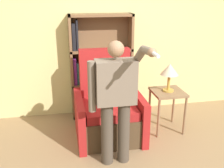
# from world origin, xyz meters

# --- Properties ---
(wall_back) EXTENTS (8.00, 0.06, 2.80)m
(wall_back) POSITION_xyz_m (0.00, 2.03, 1.40)
(wall_back) COLOR #DBCC84
(wall_back) RESTS_ON ground_plane
(bookcase) EXTENTS (1.04, 0.28, 1.75)m
(bookcase) POSITION_xyz_m (-0.30, 1.87, 0.85)
(bookcase) COLOR brown
(bookcase) RESTS_ON ground_plane
(armchair) EXTENTS (0.96, 0.90, 1.27)m
(armchair) POSITION_xyz_m (-0.24, 1.13, 0.38)
(armchair) COLOR #4C3823
(armchair) RESTS_ON ground_plane
(person_standing) EXTENTS (0.62, 0.78, 1.58)m
(person_standing) POSITION_xyz_m (-0.27, 0.43, 0.90)
(person_standing) COLOR #473D33
(person_standing) RESTS_ON ground_plane
(side_table) EXTENTS (0.47, 0.47, 0.65)m
(side_table) POSITION_xyz_m (0.69, 1.11, 0.54)
(side_table) COLOR #846647
(side_table) RESTS_ON ground_plane
(table_lamp) EXTENTS (0.27, 0.27, 0.43)m
(table_lamp) POSITION_xyz_m (0.69, 1.11, 0.97)
(table_lamp) COLOR gold
(table_lamp) RESTS_ON side_table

